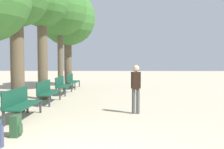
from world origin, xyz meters
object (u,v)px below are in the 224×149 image
Objects in this scene: bench_row_1 at (20,102)px; tree_row_3 at (60,9)px; tree_row_2 at (42,4)px; backpack at (16,126)px; bench_row_3 at (62,84)px; tree_row_4 at (68,18)px; pedestrian_near at (136,86)px; bench_row_4 at (72,80)px; bench_row_2 at (47,91)px.

bench_row_1 is 8.60m from tree_row_3.
bench_row_1 is 0.33× the size of tree_row_2.
bench_row_1 is 3.73× the size of backpack.
tree_row_4 reaches higher than bench_row_3.
tree_row_2 is 5.84m from tree_row_4.
tree_row_4 is at bearing 90.00° from tree_row_2.
pedestrian_near is (3.52, 0.82, 0.41)m from bench_row_1.
bench_row_4 is at bearing 93.22° from backpack.
backpack is at bearing -82.82° from bench_row_2.
tree_row_3 is at bearing -114.46° from bench_row_4.
bench_row_2 is (0.00, 2.84, 0.00)m from bench_row_1.
bench_row_2 is 2.84m from bench_row_3.
bench_row_2 is 1.15× the size of pedestrian_near.
tree_row_3 is (-0.49, -1.08, 4.28)m from bench_row_4.
tree_row_2 is 0.85× the size of tree_row_4.
bench_row_1 is 5.69m from bench_row_3.
tree_row_4 is 10.48m from pedestrian_near.
tree_row_4 is 13.32× the size of backpack.
tree_row_4 is 12.36m from backpack.
backpack is at bearing -85.55° from bench_row_3.
pedestrian_near is (4.01, -3.10, -3.40)m from tree_row_2.
tree_row_3 is at bearing 93.79° from bench_row_1.
bench_row_2 is 3.98m from tree_row_2.
bench_row_4 is 0.28× the size of tree_row_4.
bench_row_1 is at bearing -90.00° from bench_row_3.
bench_row_2 is 6.30m from tree_row_3.
pedestrian_near reaches higher than backpack.
bench_row_2 is 8.06m from tree_row_4.
backpack is at bearing -86.78° from bench_row_4.
tree_row_3 is at bearing 121.19° from pedestrian_near.
tree_row_4 is at bearing 95.32° from backpack.
tree_row_2 reaches higher than bench_row_2.
tree_row_2 is 3.50× the size of pedestrian_near.
tree_row_2 is at bearing 97.17° from bench_row_1.
tree_row_4 is at bearing 96.92° from bench_row_3.
bench_row_4 is 8.48m from pedestrian_near.
bench_row_3 is 7.46m from backpack.
bench_row_4 is at bearing 65.54° from tree_row_3.
bench_row_1 is at bearing -166.88° from pedestrian_near.
tree_row_3 is (0.00, 3.52, 0.48)m from tree_row_2.
tree_row_4 is at bearing 90.00° from tree_row_3.
tree_row_4 is at bearing 94.08° from bench_row_2.
bench_row_1 is at bearing -90.00° from bench_row_2.
tree_row_4 is (-0.49, 6.91, 4.13)m from bench_row_2.
bench_row_4 is 5.99m from tree_row_2.
bench_row_3 is 0.28× the size of tree_row_4.
tree_row_3 is (-0.49, 1.76, 4.28)m from bench_row_3.
bench_row_3 is 0.29× the size of tree_row_3.
bench_row_1 is 1.00× the size of bench_row_4.
bench_row_4 is at bearing 83.89° from tree_row_2.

